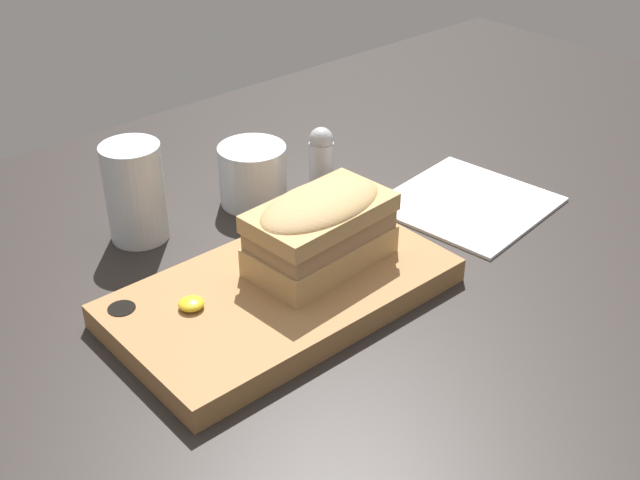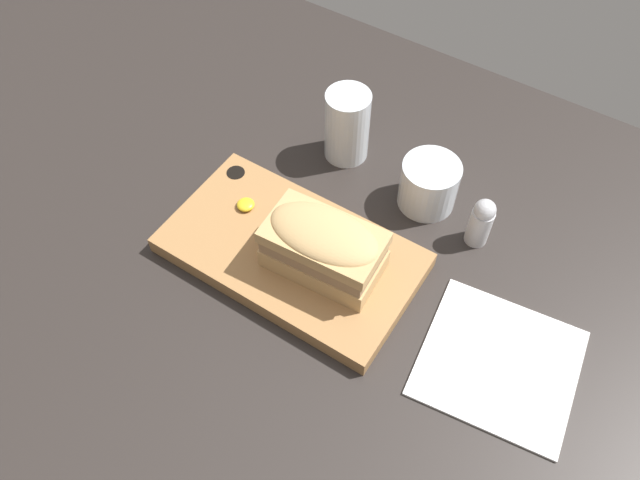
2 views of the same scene
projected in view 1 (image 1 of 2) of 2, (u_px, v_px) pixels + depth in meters
dining_table at (321, 291)px, 84.34cm from camera, size 176.38×101.39×2.00cm
serving_board at (283, 294)px, 80.06cm from camera, size 33.72×18.96×2.65cm
sandwich at (321, 225)px, 80.38cm from camera, size 15.28×9.25×8.13cm
mustard_dollop at (191, 304)px, 75.64cm from camera, size 2.46×2.46×0.98cm
water_glass at (136, 198)px, 89.34cm from camera, size 6.66×6.66×11.39cm
wine_glass at (253, 177)px, 97.16cm from camera, size 8.25×8.25×7.36cm
napkin at (468, 203)px, 98.09cm from camera, size 20.30×19.69×0.40cm
salt_shaker at (321, 157)px, 100.29cm from camera, size 3.14×3.14×8.00cm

